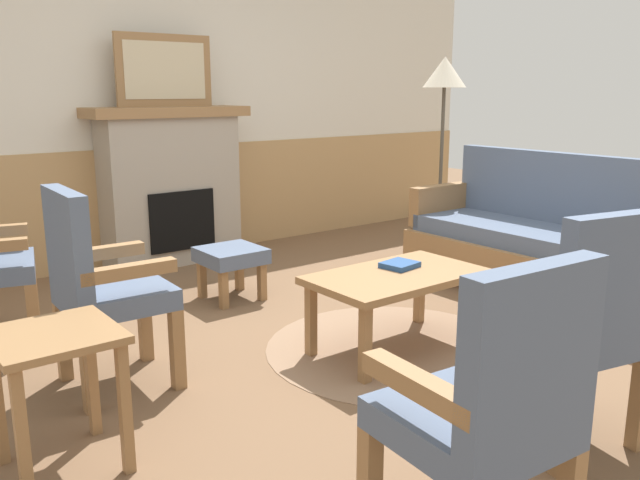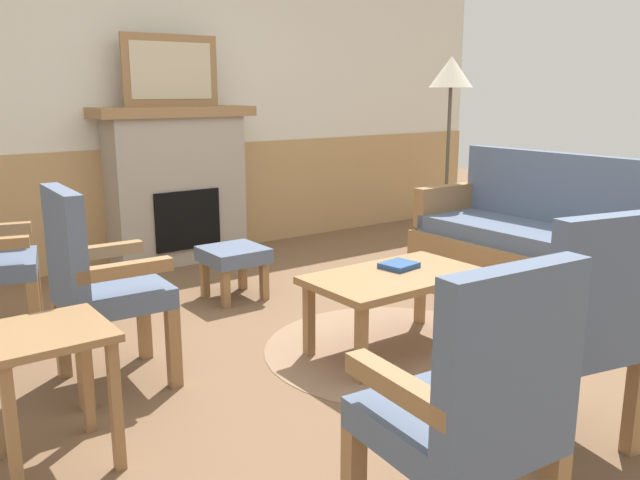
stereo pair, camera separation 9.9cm
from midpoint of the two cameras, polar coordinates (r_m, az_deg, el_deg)
ground_plane at (r=3.76m, az=3.97°, el=-9.18°), size 14.00×14.00×0.00m
wall_back at (r=5.71m, az=-13.25°, el=11.59°), size 7.20×0.14×2.70m
fireplace at (r=5.53m, az=-11.87°, el=4.78°), size 1.30×0.44×1.28m
framed_picture at (r=5.48m, az=-12.32°, el=14.20°), size 0.80×0.04×0.56m
couch at (r=4.82m, az=19.18°, el=0.05°), size 0.70×1.80×0.98m
coffee_table at (r=3.60m, az=7.33°, el=-3.74°), size 0.96×0.56×0.44m
round_rug at (r=3.73m, az=7.16°, el=-9.38°), size 1.44×1.44×0.01m
book_on_table at (r=3.70m, az=7.65°, el=-2.20°), size 0.21×0.19×0.03m
footstool at (r=4.53m, az=-6.90°, el=-1.58°), size 0.40×0.40×0.36m
armchair_by_window_left at (r=3.26m, az=-18.04°, el=-3.25°), size 0.50×0.50×0.98m
armchair_front_left at (r=2.76m, az=22.31°, el=-6.56°), size 0.57×0.57×0.98m
armchair_front_center at (r=1.97m, az=14.59°, el=-13.85°), size 0.52×0.52×0.98m
side_table at (r=2.67m, az=-21.56°, el=-9.56°), size 0.44×0.44×0.55m
floor_lamp_by_couch at (r=5.67m, az=11.82°, el=13.07°), size 0.36×0.36×1.68m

